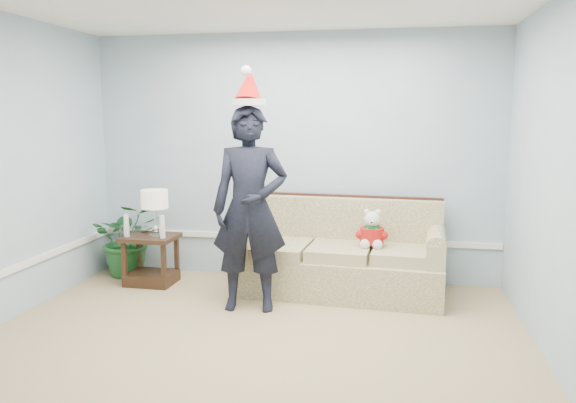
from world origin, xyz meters
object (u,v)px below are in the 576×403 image
(table_lamp, at_px, (155,201))
(side_table, at_px, (151,265))
(houseplant, at_px, (128,239))
(sofa, at_px, (341,259))
(man, at_px, (250,209))
(teddy_bear, at_px, (372,233))

(table_lamp, bearing_deg, side_table, 150.28)
(houseplant, bearing_deg, sofa, -3.76)
(side_table, height_order, houseplant, houseplant)
(table_lamp, bearing_deg, sofa, 5.00)
(sofa, distance_m, table_lamp, 2.05)
(man, bearing_deg, teddy_bear, 20.47)
(side_table, height_order, table_lamp, table_lamp)
(table_lamp, xyz_separation_m, teddy_bear, (2.27, 0.08, -0.27))
(sofa, height_order, table_lamp, table_lamp)
(houseplant, bearing_deg, side_table, -35.32)
(man, bearing_deg, side_table, 148.25)
(table_lamp, height_order, man, man)
(houseplant, relative_size, teddy_bear, 2.18)
(sofa, xyz_separation_m, houseplant, (-2.44, 0.16, 0.08))
(houseplant, bearing_deg, teddy_bear, -5.20)
(side_table, bearing_deg, teddy_bear, 0.75)
(side_table, relative_size, man, 0.29)
(teddy_bear, bearing_deg, houseplant, 175.10)
(houseplant, xyz_separation_m, teddy_bear, (2.76, -0.25, 0.23))
(sofa, bearing_deg, man, -135.34)
(side_table, bearing_deg, sofa, 3.39)
(sofa, relative_size, man, 1.11)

